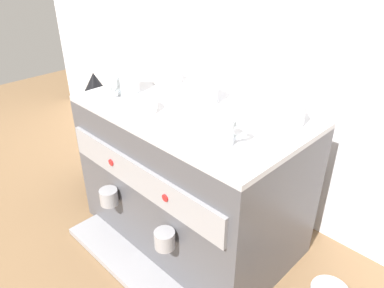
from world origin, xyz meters
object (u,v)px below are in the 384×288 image
(ceramic_cup_2, at_px, (292,114))
(coffee_grinder, at_px, (101,129))
(espresso_machine, at_px, (191,176))
(ceramic_cup_3, at_px, (207,90))
(ceramic_cup_1, at_px, (125,80))
(ceramic_bowl_1, at_px, (139,106))
(ceramic_bowl_0, at_px, (167,76))
(ceramic_cup_0, at_px, (221,131))

(ceramic_cup_2, height_order, coffee_grinder, ceramic_cup_2)
(espresso_machine, distance_m, ceramic_cup_3, 0.28)
(espresso_machine, xyz_separation_m, coffee_grinder, (-0.50, -0.02, -0.00))
(espresso_machine, height_order, ceramic_cup_1, ceramic_cup_1)
(espresso_machine, distance_m, ceramic_cup_1, 0.37)
(ceramic_cup_2, bearing_deg, coffee_grinder, -170.33)
(ceramic_cup_1, bearing_deg, espresso_machine, 13.06)
(ceramic_cup_3, bearing_deg, coffee_grinder, -170.71)
(ceramic_cup_2, height_order, ceramic_bowl_1, ceramic_cup_2)
(espresso_machine, height_order, ceramic_bowl_0, ceramic_bowl_0)
(ceramic_cup_0, xyz_separation_m, coffee_grinder, (-0.69, 0.08, -0.27))
(ceramic_bowl_0, xyz_separation_m, coffee_grinder, (-0.27, -0.12, -0.26))
(ceramic_cup_3, distance_m, ceramic_bowl_0, 0.23)
(ceramic_cup_0, xyz_separation_m, ceramic_cup_1, (-0.43, 0.04, 0.01))
(ceramic_cup_2, xyz_separation_m, coffee_grinder, (-0.75, -0.13, -0.27))
(ceramic_cup_2, xyz_separation_m, ceramic_bowl_1, (-0.35, -0.23, -0.01))
(ceramic_bowl_0, distance_m, coffee_grinder, 0.39)
(ceramic_cup_2, distance_m, ceramic_cup_3, 0.26)
(ceramic_bowl_1, bearing_deg, ceramic_cup_2, 32.97)
(ceramic_cup_2, relative_size, ceramic_bowl_0, 1.03)
(ceramic_bowl_1, bearing_deg, ceramic_cup_3, 62.32)
(ceramic_cup_3, xyz_separation_m, ceramic_bowl_1, (-0.09, -0.18, -0.03))
(ceramic_cup_0, relative_size, ceramic_cup_2, 0.86)
(ceramic_cup_0, relative_size, coffee_grinder, 0.20)
(espresso_machine, bearing_deg, ceramic_cup_2, 23.66)
(espresso_machine, relative_size, ceramic_cup_3, 6.25)
(ceramic_cup_1, distance_m, ceramic_cup_2, 0.52)
(ceramic_cup_2, bearing_deg, ceramic_bowl_0, -179.47)
(ceramic_cup_0, relative_size, ceramic_cup_3, 0.84)
(ceramic_cup_3, height_order, coffee_grinder, ceramic_cup_3)
(ceramic_cup_3, xyz_separation_m, ceramic_bowl_0, (-0.23, 0.04, -0.02))
(ceramic_cup_0, height_order, ceramic_cup_3, ceramic_cup_3)
(ceramic_cup_3, distance_m, ceramic_bowl_1, 0.20)
(espresso_machine, relative_size, ceramic_bowl_1, 6.71)
(ceramic_cup_1, relative_size, coffee_grinder, 0.26)
(ceramic_cup_0, distance_m, ceramic_cup_3, 0.25)
(ceramic_cup_3, bearing_deg, ceramic_bowl_1, -117.68)
(ceramic_bowl_0, height_order, coffee_grinder, ceramic_bowl_0)
(ceramic_cup_0, relative_size, ceramic_bowl_1, 0.90)
(ceramic_cup_1, relative_size, ceramic_bowl_0, 1.16)
(ceramic_cup_0, bearing_deg, coffee_grinder, 173.47)
(espresso_machine, xyz_separation_m, ceramic_cup_1, (-0.24, -0.05, 0.28))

